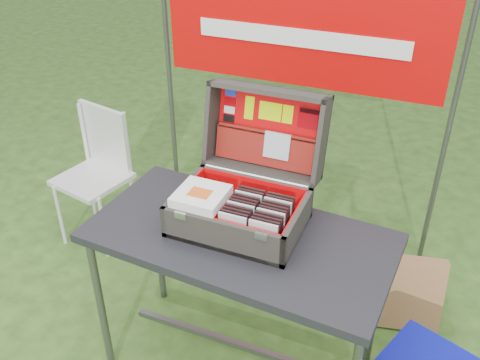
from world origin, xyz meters
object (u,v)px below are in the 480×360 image
at_px(chair, 92,180).
at_px(cardboard_box, 404,293).
at_px(suitcase, 244,169).
at_px(table, 240,303).

bearing_deg(chair, cardboard_box, 11.87).
bearing_deg(cardboard_box, suitcase, -158.34).
relative_size(suitcase, cardboard_box, 1.33).
height_order(table, suitcase, suitcase).
distance_m(suitcase, chair, 1.46).
height_order(chair, cardboard_box, chair).
distance_m(suitcase, cardboard_box, 1.21).
bearing_deg(cardboard_box, table, -151.59).
xyz_separation_m(suitcase, cardboard_box, (0.72, 0.47, -0.85)).
xyz_separation_m(table, chair, (-1.24, 0.60, 0.02)).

